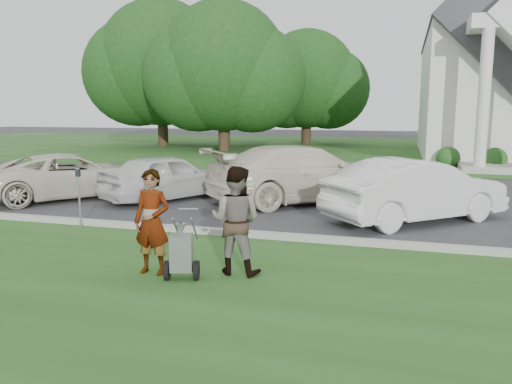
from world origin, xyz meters
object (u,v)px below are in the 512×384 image
at_px(tree_far, 161,69).
at_px(car_c, 303,173).
at_px(car_a, 71,176).
at_px(parking_meter_near, 79,190).
at_px(tree_left, 223,72).
at_px(car_d, 416,190).
at_px(person_right, 236,221).
at_px(person_left, 152,223).
at_px(car_b, 167,177).
at_px(striping_cart, 182,254).
at_px(tree_back, 307,84).
at_px(church, 509,53).

bearing_deg(tree_far, car_c, -53.59).
relative_size(car_a, car_c, 0.86).
bearing_deg(parking_meter_near, car_a, 128.99).
distance_m(tree_left, car_d, 22.59).
relative_size(person_right, car_d, 0.38).
relative_size(person_right, car_c, 0.31).
distance_m(person_left, car_d, 6.83).
bearing_deg(tree_left, person_right, -69.45).
distance_m(car_b, car_c, 4.08).
xyz_separation_m(striping_cart, car_a, (-6.49, 6.00, 0.26)).
bearing_deg(person_right, tree_back, -79.69).
bearing_deg(car_a, car_c, -130.58).
distance_m(tree_back, parking_meter_near, 29.92).
bearing_deg(church, person_left, -110.42).
xyz_separation_m(tree_far, car_a, (7.69, -21.29, -5.01)).
bearing_deg(striping_cart, parking_meter_near, 128.53).
bearing_deg(car_b, car_a, 38.76).
bearing_deg(car_d, person_left, 99.99).
bearing_deg(car_c, tree_far, -4.16).
bearing_deg(tree_back, striping_cart, -82.63).
relative_size(striping_cart, car_c, 0.20).
height_order(tree_far, car_d, tree_far).
relative_size(tree_back, car_b, 2.35).
bearing_deg(car_b, parking_meter_near, 114.86).
distance_m(person_left, parking_meter_near, 4.04).
xyz_separation_m(tree_far, parking_meter_near, (10.42, -24.66, -4.82)).
height_order(person_left, person_right, person_right).
bearing_deg(car_c, person_left, 131.01).
bearing_deg(car_c, person_right, 141.32).
bearing_deg(parking_meter_near, tree_far, 112.91).
height_order(church, tree_far, church).
xyz_separation_m(tree_back, car_c, (4.68, -24.90, -3.89)).
distance_m(tree_left, tree_far, 6.73).
xyz_separation_m(tree_back, person_left, (3.60, -32.15, -3.86)).
relative_size(tree_left, tree_back, 1.11).
distance_m(parking_meter_near, car_a, 4.35).
distance_m(person_right, parking_meter_near, 4.94).
height_order(person_left, car_c, person_left).
xyz_separation_m(church, parking_meter_near, (-12.59, -22.79, -5.07)).
height_order(car_c, car_d, car_c).
xyz_separation_m(tree_left, car_b, (4.69, -17.76, -4.41)).
xyz_separation_m(tree_left, car_a, (1.69, -18.29, -4.42)).
bearing_deg(person_left, tree_far, 118.12).
bearing_deg(tree_left, parking_meter_near, -78.47).
distance_m(tree_back, striping_cart, 32.84).
distance_m(tree_back, car_b, 26.08).
height_order(tree_back, person_right, tree_back).
xyz_separation_m(tree_left, parking_meter_near, (4.42, -21.66, -4.24)).
xyz_separation_m(person_right, car_b, (-4.22, 6.00, -0.19)).
height_order(person_right, parking_meter_near, person_right).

